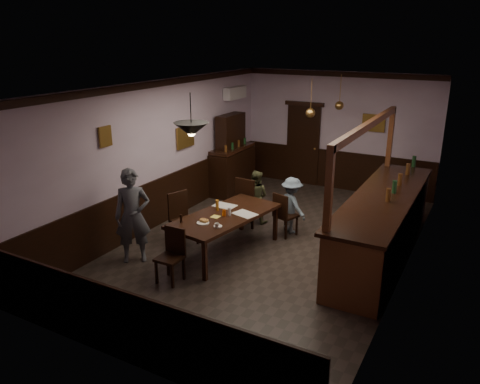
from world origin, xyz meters
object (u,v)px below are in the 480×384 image
Objects in this scene: person_standing at (133,216)px; coffee_cup at (217,225)px; bar_counter at (382,224)px; dining_table at (225,218)px; chair_far_right at (283,213)px; person_seated_left at (256,196)px; chair_near at (172,252)px; soda_can at (224,213)px; pendant_brass_far at (339,106)px; sideboard at (232,161)px; person_seated_right at (292,205)px; pendant_brass_mid at (310,113)px; chair_side at (182,216)px; pendant_iron at (191,130)px; chair_far_left at (248,200)px.

person_standing is 1.51m from coffee_cup.
dining_table is at bearing -153.90° from bar_counter.
person_seated_left is at bearing -6.77° from chair_far_right.
chair_near is 2.91m from person_seated_left.
person_seated_left reaches higher than soda_can.
sideboard is at bearing -167.03° from pendant_brass_far.
pendant_brass_mid reaches higher than person_seated_right.
pendant_brass_mid is at bearing -13.64° from chair_side.
chair_far_right is at bearing 64.07° from soda_can.
chair_far_right is 0.79× the size of person_seated_left.
chair_near is at bearing -137.39° from bar_counter.
coffee_cup is 0.02× the size of bar_counter.
pendant_iron is (-0.13, -0.79, 1.74)m from dining_table.
person_seated_right reaches higher than dining_table.
pendant_brass_mid is at bearing 75.96° from soda_can.
dining_table is 4.17m from pendant_brass_far.
pendant_iron is at bearing -103.70° from pendant_brass_mid.
pendant_brass_far reaches higher than bar_counter.
sideboard is 0.46× the size of bar_counter.
coffee_cup is 0.10× the size of pendant_brass_far.
pendant_brass_far is (2.09, 4.81, 1.45)m from person_standing.
chair_near reaches higher than soda_can.
person_seated_left is at bearing 172.54° from bar_counter.
chair_far_left is 13.27× the size of coffee_cup.
bar_counter is at bearing 27.74° from soda_can.
chair_far_right is at bearing 68.64° from pendant_iron.
pendant_brass_mid and pendant_brass_far have the same top height.
soda_can is at bearing -104.04° from pendant_brass_mid.
person_standing is at bearing -139.52° from dining_table.
sideboard is at bearing 117.62° from dining_table.
chair_far_left is 0.29m from person_seated_left.
chair_near reaches higher than coffee_cup.
chair_far_left is at bearing 178.49° from bar_counter.
pendant_brass_far is at bearing -5.94° from chair_side.
chair_far_right is 3.14m from pendant_brass_far.
pendant_brass_mid is at bearing -139.20° from person_seated_left.
chair_side is at bearing 69.08° from person_seated_right.
pendant_brass_far reaches higher than chair_far_right.
coffee_cup is 0.12× the size of pendant_iron.
person_standing is at bearing -176.32° from chair_side.
person_seated_right is 1.69× the size of pendant_iron.
dining_table is at bearing -105.04° from pendant_brass_mid.
person_seated_left is at bearing 97.26° from soda_can.
person_seated_left is 0.90m from person_seated_right.
person_seated_right is at bearing 85.92° from coffee_cup.
dining_table is at bearing 91.41° from person_seated_right.
chair_far_left is 1.55× the size of pendant_iron.
dining_table is at bearing 117.60° from coffee_cup.
person_standing is at bearing 165.47° from chair_near.
pendant_brass_far is (0.21, 2.56, 1.81)m from chair_far_right.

